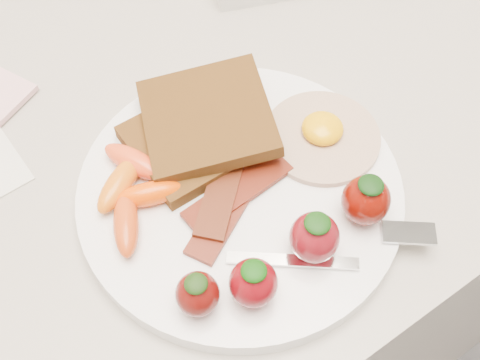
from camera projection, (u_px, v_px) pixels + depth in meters
counter at (205, 279)px, 0.96m from camera, size 2.00×0.60×0.90m
plate at (240, 192)px, 0.50m from camera, size 0.27×0.27×0.02m
toast_lower at (189, 142)px, 0.51m from camera, size 0.09×0.09×0.01m
toast_upper at (207, 118)px, 0.51m from camera, size 0.14×0.14×0.03m
fried_egg at (322, 135)px, 0.52m from camera, size 0.11×0.11×0.02m
bacon_strips at (229, 196)px, 0.49m from camera, size 0.12×0.10×0.01m
baby_carrots at (132, 190)px, 0.48m from camera, size 0.08×0.11×0.02m
strawberries at (296, 246)px, 0.44m from camera, size 0.18×0.05×0.05m
fork at (346, 248)px, 0.46m from camera, size 0.15×0.09×0.00m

